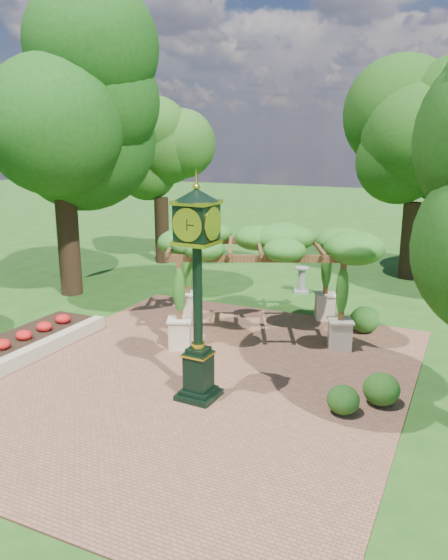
% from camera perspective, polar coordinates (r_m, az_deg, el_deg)
% --- Properties ---
extents(ground, '(120.00, 120.00, 0.00)m').
position_cam_1_polar(ground, '(13.18, -4.73, -11.79)').
color(ground, '#1E4714').
rests_on(ground, ground).
extents(brick_plaza, '(10.00, 12.00, 0.04)m').
position_cam_1_polar(brick_plaza, '(13.96, -2.66, -10.10)').
color(brick_plaza, brown).
rests_on(brick_plaza, ground).
extents(border_wall, '(0.35, 5.00, 0.40)m').
position_cam_1_polar(border_wall, '(16.07, -18.32, -6.79)').
color(border_wall, '#C6B793').
rests_on(border_wall, ground).
extents(flower_bed, '(1.50, 5.00, 0.36)m').
position_cam_1_polar(flower_bed, '(16.68, -20.58, -6.28)').
color(flower_bed, red).
rests_on(flower_bed, ground).
extents(pedestal_clock, '(1.00, 1.00, 4.89)m').
position_cam_1_polar(pedestal_clock, '(11.90, -2.81, 0.38)').
color(pedestal_clock, black).
rests_on(pedestal_clock, brick_plaza).
extents(pergola, '(6.15, 5.13, 3.32)m').
position_cam_1_polar(pergola, '(16.32, 3.67, 3.49)').
color(pergola, beige).
rests_on(pergola, brick_plaza).
extents(sundial, '(0.71, 0.71, 1.02)m').
position_cam_1_polar(sundial, '(21.55, 8.11, -0.16)').
color(sundial, gray).
rests_on(sundial, ground).
extents(shrub_front, '(0.76, 0.76, 0.64)m').
position_cam_1_polar(shrub_front, '(12.34, 12.35, -12.14)').
color(shrub_front, '#225117').
rests_on(shrub_front, brick_plaza).
extents(shrub_mid, '(0.91, 0.91, 0.74)m').
position_cam_1_polar(shrub_mid, '(12.92, 16.13, -10.90)').
color(shrub_mid, '#285818').
rests_on(shrub_mid, brick_plaza).
extents(shrub_back, '(1.20, 1.20, 0.81)m').
position_cam_1_polar(shrub_back, '(17.40, 14.51, -4.02)').
color(shrub_back, '#245819').
rests_on(shrub_back, brick_plaza).
extents(tree_west_near, '(5.10, 5.10, 10.63)m').
position_cam_1_polar(tree_west_near, '(21.41, -16.93, 17.77)').
color(tree_west_near, '#322014').
rests_on(tree_west_near, ground).
extents(tree_west_far, '(3.55, 3.55, 8.14)m').
position_cam_1_polar(tree_west_far, '(26.36, -6.75, 13.74)').
color(tree_west_far, black).
rests_on(tree_west_far, ground).
extents(tree_north, '(4.44, 4.44, 8.46)m').
position_cam_1_polar(tree_north, '(24.38, 19.64, 13.55)').
color(tree_north, '#352215').
rests_on(tree_north, ground).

